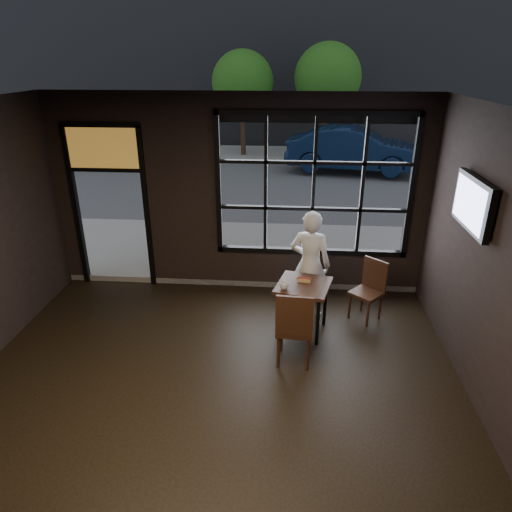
# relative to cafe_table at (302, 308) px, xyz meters

# --- Properties ---
(floor) EXTENTS (6.00, 7.00, 0.02)m
(floor) POSITION_rel_cafe_table_xyz_m (-1.07, -2.17, -0.39)
(floor) COLOR black
(floor) RESTS_ON ground
(ceiling) EXTENTS (6.00, 7.00, 0.02)m
(ceiling) POSITION_rel_cafe_table_xyz_m (-1.07, -2.17, 2.83)
(ceiling) COLOR black
(ceiling) RESTS_ON ground
(window_frame) EXTENTS (3.06, 0.12, 2.28)m
(window_frame) POSITION_rel_cafe_table_xyz_m (0.13, 1.33, 1.42)
(window_frame) COLOR black
(window_frame) RESTS_ON ground
(stained_transom) EXTENTS (1.20, 0.06, 0.70)m
(stained_transom) POSITION_rel_cafe_table_xyz_m (-3.17, 1.33, 1.97)
(stained_transom) COLOR orange
(stained_transom) RESTS_ON ground
(street_asphalt) EXTENTS (60.00, 41.00, 0.04)m
(street_asphalt) POSITION_rel_cafe_table_xyz_m (-1.07, 21.83, -0.40)
(street_asphalt) COLOR #545456
(street_asphalt) RESTS_ON ground
(cafe_table) EXTENTS (0.85, 0.85, 0.76)m
(cafe_table) POSITION_rel_cafe_table_xyz_m (0.00, 0.00, 0.00)
(cafe_table) COLOR black
(cafe_table) RESTS_ON floor
(chair_near) EXTENTS (0.49, 0.49, 1.05)m
(chair_near) POSITION_rel_cafe_table_xyz_m (-0.11, -0.71, 0.15)
(chair_near) COLOR black
(chair_near) RESTS_ON floor
(chair_window) EXTENTS (0.57, 0.57, 0.92)m
(chair_window) POSITION_rel_cafe_table_xyz_m (0.95, 0.42, 0.08)
(chair_window) COLOR black
(chair_window) RESTS_ON floor
(man) EXTENTS (0.68, 0.53, 1.66)m
(man) POSITION_rel_cafe_table_xyz_m (0.10, 0.50, 0.45)
(man) COLOR silver
(man) RESTS_ON floor
(hotdog) EXTENTS (0.21, 0.11, 0.06)m
(hotdog) POSITION_rel_cafe_table_xyz_m (0.01, 0.07, 0.41)
(hotdog) COLOR tan
(hotdog) RESTS_ON cafe_table
(cup) EXTENTS (0.17, 0.17, 0.10)m
(cup) POSITION_rel_cafe_table_xyz_m (-0.27, -0.17, 0.43)
(cup) COLOR silver
(cup) RESTS_ON cafe_table
(tv) EXTENTS (0.12, 1.04, 0.61)m
(tv) POSITION_rel_cafe_table_xyz_m (1.86, -0.49, 1.73)
(tv) COLOR black
(tv) RESTS_ON wall_right
(navy_car) EXTENTS (4.60, 2.28, 1.45)m
(navy_car) POSITION_rel_cafe_table_xyz_m (1.82, 9.86, 0.44)
(navy_car) COLOR #0A1833
(navy_car) RESTS_ON street_asphalt
(maroon_car) EXTENTS (4.21, 2.38, 1.35)m
(maroon_car) POSITION_rel_cafe_table_xyz_m (-7.06, 10.63, 0.39)
(maroon_car) COLOR black
(maroon_car) RESTS_ON street_asphalt
(tree_left) EXTENTS (2.30, 2.30, 3.93)m
(tree_left) POSITION_rel_cafe_table_xyz_m (-2.13, 12.38, 2.38)
(tree_left) COLOR #332114
(tree_left) RESTS_ON street_asphalt
(tree_right) EXTENTS (2.45, 2.45, 4.17)m
(tree_right) POSITION_rel_cafe_table_xyz_m (1.00, 12.36, 2.56)
(tree_right) COLOR #332114
(tree_right) RESTS_ON street_asphalt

